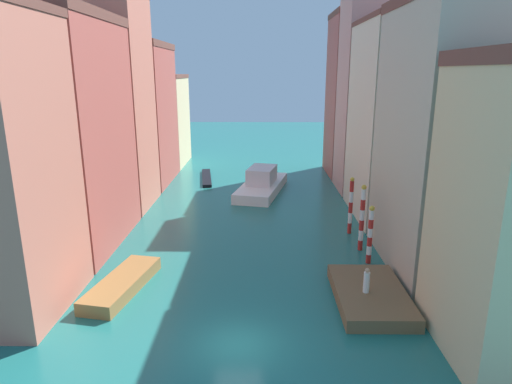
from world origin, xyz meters
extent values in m
plane|color=#1E6B66|center=(0.00, 24.50, 0.00)|extent=(154.00, 154.00, 0.00)
cube|color=#B25147|center=(-13.06, 13.72, 8.40)|extent=(6.03, 11.74, 16.80)
cube|color=brown|center=(-13.06, 13.72, 17.17)|extent=(6.15, 11.98, 0.73)
cube|color=#C6705B|center=(-13.06, 24.02, 10.10)|extent=(6.03, 8.02, 20.20)
cube|color=#B25147|center=(-13.06, 34.26, 7.94)|extent=(6.03, 11.50, 15.88)
cube|color=brown|center=(-13.06, 34.26, 16.25)|extent=(6.15, 11.73, 0.73)
cube|color=beige|center=(-13.06, 45.22, 6.19)|extent=(6.03, 10.14, 12.37)
cube|color=brown|center=(-13.06, 45.22, 12.64)|extent=(6.15, 10.34, 0.53)
cube|color=#BCB299|center=(13.06, 9.88, 8.65)|extent=(6.03, 11.38, 17.29)
cube|color=beige|center=(13.06, 21.33, 8.72)|extent=(6.03, 10.73, 17.44)
cube|color=brown|center=(13.06, 21.33, 17.65)|extent=(6.15, 10.95, 0.42)
cube|color=tan|center=(13.06, 30.74, 10.90)|extent=(6.03, 7.03, 21.81)
cube|color=#B25147|center=(13.06, 39.04, 9.91)|extent=(6.03, 8.74, 19.82)
cube|color=brown|center=(13.06, 39.04, 20.14)|extent=(6.15, 8.91, 0.65)
cube|color=brown|center=(7.70, 4.51, 0.39)|extent=(4.09, 6.96, 0.78)
cylinder|color=white|center=(7.33, 4.16, 1.41)|extent=(0.36, 0.36, 1.26)
sphere|color=tan|center=(7.33, 4.16, 2.17)|extent=(0.26, 0.26, 0.26)
cylinder|color=red|center=(8.88, 9.99, 0.33)|extent=(0.35, 0.35, 0.66)
cylinder|color=white|center=(8.88, 9.99, 0.99)|extent=(0.35, 0.35, 0.66)
cylinder|color=red|center=(8.88, 9.99, 1.65)|extent=(0.35, 0.35, 0.66)
cylinder|color=white|center=(8.88, 9.99, 2.31)|extent=(0.35, 0.35, 0.66)
cylinder|color=red|center=(8.88, 9.99, 2.97)|extent=(0.35, 0.35, 0.66)
cylinder|color=white|center=(8.88, 9.99, 3.63)|extent=(0.35, 0.35, 0.66)
sphere|color=gold|center=(8.88, 9.99, 4.10)|extent=(0.38, 0.38, 0.38)
cylinder|color=red|center=(8.80, 12.38, 0.40)|extent=(0.35, 0.35, 0.81)
cylinder|color=white|center=(8.80, 12.38, 1.21)|extent=(0.35, 0.35, 0.81)
cylinder|color=red|center=(8.80, 12.38, 2.02)|extent=(0.35, 0.35, 0.81)
cylinder|color=white|center=(8.80, 12.38, 2.83)|extent=(0.35, 0.35, 0.81)
cylinder|color=red|center=(8.80, 12.38, 3.64)|extent=(0.35, 0.35, 0.81)
cylinder|color=white|center=(8.80, 12.38, 4.45)|extent=(0.35, 0.35, 0.81)
sphere|color=gold|center=(8.80, 12.38, 5.00)|extent=(0.39, 0.39, 0.39)
cylinder|color=red|center=(8.68, 16.04, 0.46)|extent=(0.33, 0.33, 0.92)
cylinder|color=white|center=(8.68, 16.04, 1.37)|extent=(0.33, 0.33, 0.92)
cylinder|color=red|center=(8.68, 16.04, 2.29)|extent=(0.33, 0.33, 0.92)
cylinder|color=white|center=(8.68, 16.04, 3.21)|extent=(0.33, 0.33, 0.92)
cylinder|color=red|center=(8.68, 16.04, 4.12)|extent=(0.33, 0.33, 0.92)
sphere|color=gold|center=(8.68, 16.04, 4.71)|extent=(0.36, 0.36, 0.36)
cube|color=white|center=(1.25, 29.25, 0.53)|extent=(6.32, 11.99, 1.06)
cube|color=silver|center=(1.25, 29.25, 1.97)|extent=(3.61, 4.88, 1.81)
cube|color=black|center=(-5.82, 35.42, 0.18)|extent=(2.28, 8.90, 0.36)
cube|color=olive|center=(-7.55, 5.73, 0.42)|extent=(3.43, 7.21, 0.83)
camera|label=1|loc=(1.15, -19.34, 13.29)|focal=30.95mm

